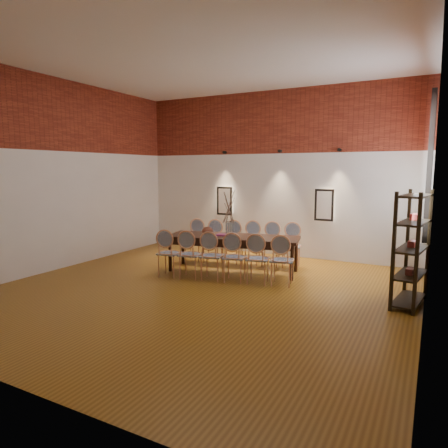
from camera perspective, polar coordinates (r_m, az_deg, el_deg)
The scene contains 34 objects.
floor at distance 7.10m, azimuth -3.52°, elevation -9.64°, with size 7.00×7.00×0.02m, color brown.
ceiling at distance 7.03m, azimuth -3.81°, elevation 23.39°, with size 7.00×7.00×0.02m, color silver.
wall_back at distance 9.98m, azimuth 7.10°, elevation 7.07°, with size 7.00×0.10×4.00m, color silver.
wall_left at distance 9.14m, azimuth -23.14°, elevation 6.45°, with size 0.10×7.00×4.00m, color silver.
wall_right at distance 5.78m, azimuth 28.11°, elevation 5.72°, with size 0.10×7.00×4.00m, color silver.
brick_band_back at distance 9.98m, azimuth 7.08°, elevation 14.27°, with size 7.00×0.02×1.50m, color maroon.
brick_band_left at distance 9.16m, azimuth -23.29°, elevation 14.29°, with size 0.02×7.00×1.50m, color maroon.
brick_band_right at distance 5.89m, azimuth 28.21°, elevation 17.98°, with size 0.02×7.00×1.50m, color maroon.
niche_left at distance 10.45m, azimuth 0.15°, elevation 3.32°, with size 0.36×0.06×0.66m, color #FFEAC6.
niche_right at distance 9.53m, azimuth 14.15°, elevation 2.65°, with size 0.36×0.06×0.66m, color #FFEAC6.
spot_fixture_left at distance 10.40m, azimuth 0.08°, elevation 10.19°, with size 0.08×0.08×0.10m, color black.
spot_fixture_mid at distance 9.80m, azimuth 8.00°, elevation 10.26°, with size 0.08×0.08×0.10m, color black.
spot_fixture_right at distance 9.41m, azimuth 16.16°, elevation 10.14°, with size 0.08×0.08×0.10m, color black.
window_glass at distance 7.78m, azimuth 27.48°, elevation 7.17°, with size 0.02×0.78×2.38m, color silver.
window_frame at distance 7.78m, azimuth 27.33°, elevation 7.18°, with size 0.08×0.90×2.50m, color black.
window_mullion at distance 7.78m, azimuth 27.33°, elevation 7.18°, with size 0.06×0.06×2.40m, color black.
dining_table at distance 8.33m, azimuth 1.29°, elevation -4.27°, with size 2.69×0.86×0.75m, color black.
chair_near_a at distance 8.02m, azimuth -7.83°, elevation -4.12°, with size 0.44×0.44×0.94m, color tan, non-canonical shape.
chair_near_b at distance 7.85m, azimuth -4.83°, elevation -4.34°, with size 0.44×0.44×0.94m, color tan, non-canonical shape.
chair_near_c at distance 7.70m, azimuth -1.71°, elevation -4.55°, with size 0.44×0.44×0.94m, color tan, non-canonical shape.
chair_near_d at distance 7.58m, azimuth 1.53°, elevation -4.75°, with size 0.44×0.44×0.94m, color tan, non-canonical shape.
chair_near_e at distance 7.48m, azimuth 4.86°, elevation -4.95°, with size 0.44×0.44×0.94m, color tan, non-canonical shape.
chair_near_f at distance 7.41m, azimuth 8.27°, elevation -5.13°, with size 0.44×0.44×0.94m, color tan, non-canonical shape.
chair_far_a at distance 9.31m, azimuth -4.25°, elevation -2.40°, with size 0.44×0.44×0.94m, color tan, non-canonical shape.
chair_far_b at distance 9.17m, azimuth -1.62°, elevation -2.55°, with size 0.44×0.44×0.94m, color tan, non-canonical shape.
chair_far_c at distance 9.04m, azimuth 1.09°, elevation -2.69°, with size 0.44×0.44×0.94m, color tan, non-canonical shape.
chair_far_d at distance 8.94m, azimuth 3.87°, elevation -2.84°, with size 0.44×0.44×0.94m, color tan, non-canonical shape.
chair_far_e at distance 8.85m, azimuth 6.70°, elevation -2.97°, with size 0.44×0.44×0.94m, color tan, non-canonical shape.
chair_far_f at distance 8.79m, azimuth 9.59°, elevation -3.11°, with size 0.44×0.44×0.94m, color tan, non-canonical shape.
vase at distance 8.26m, azimuth 0.71°, elevation -0.67°, with size 0.14×0.14×0.30m, color silver.
dried_branches at distance 8.20m, azimuth 0.72°, elevation 2.44°, with size 0.50×0.50×0.70m, color brown, non-canonical shape.
bowl at distance 8.35m, azimuth -2.37°, elevation -1.00°, with size 0.24×0.24×0.18m, color #5B2816.
book at distance 8.31m, azimuth -0.12°, elevation -1.56°, with size 0.26×0.18×0.03m, color #8B2C6C.
shelving_rack at distance 6.84m, azimuth 25.24°, elevation -3.20°, with size 0.38×1.00×1.80m, color black, non-canonical shape.
Camera 1 is at (3.53, -5.78, 2.12)m, focal length 32.00 mm.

